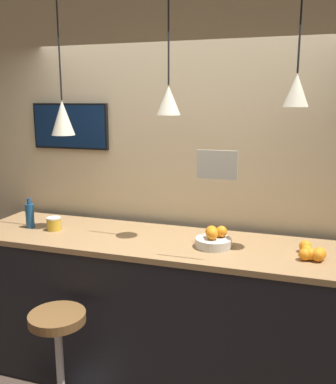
# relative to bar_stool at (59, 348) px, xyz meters

# --- Properties ---
(back_wall) EXTENTS (8.00, 0.06, 2.90)m
(back_wall) POSITION_rel_bar_stool_xyz_m (0.54, 1.08, 0.93)
(back_wall) COLOR beige
(back_wall) RESTS_ON ground_plane
(service_counter) EXTENTS (2.97, 0.74, 1.10)m
(service_counter) POSITION_rel_bar_stool_xyz_m (0.54, 0.60, 0.03)
(service_counter) COLOR black
(service_counter) RESTS_ON ground_plane
(bar_stool) EXTENTS (0.39, 0.39, 0.76)m
(bar_stool) POSITION_rel_bar_stool_xyz_m (0.00, 0.00, 0.00)
(bar_stool) COLOR #B7B7BC
(bar_stool) RESTS_ON ground_plane
(fruit_bowl) EXTENTS (0.24, 0.24, 0.15)m
(fruit_bowl) POSITION_rel_bar_stool_xyz_m (0.87, 0.57, 0.64)
(fruit_bowl) COLOR beige
(fruit_bowl) RESTS_ON service_counter
(orange_pile) EXTENTS (0.17, 0.23, 0.08)m
(orange_pile) POSITION_rel_bar_stool_xyz_m (1.49, 0.55, 0.62)
(orange_pile) COLOR orange
(orange_pile) RESTS_ON service_counter
(juice_bottle) EXTENTS (0.06, 0.06, 0.23)m
(juice_bottle) POSITION_rel_bar_stool_xyz_m (-0.57, 0.57, 0.68)
(juice_bottle) COLOR navy
(juice_bottle) RESTS_ON service_counter
(spread_jar) EXTENTS (0.11, 0.11, 0.10)m
(spread_jar) POSITION_rel_bar_stool_xyz_m (-0.36, 0.57, 0.63)
(spread_jar) COLOR gold
(spread_jar) RESTS_ON service_counter
(pendant_lamp_left) EXTENTS (0.17, 0.17, 0.98)m
(pendant_lamp_left) POSITION_rel_bar_stool_xyz_m (-0.27, 0.62, 1.43)
(pendant_lamp_left) COLOR black
(pendant_lamp_middle) EXTENTS (0.16, 0.16, 0.83)m
(pendant_lamp_middle) POSITION_rel_bar_stool_xyz_m (0.54, 0.62, 1.56)
(pendant_lamp_middle) COLOR black
(pendant_lamp_right) EXTENTS (0.15, 0.15, 0.77)m
(pendant_lamp_right) POSITION_rel_bar_stool_xyz_m (1.34, 0.62, 1.62)
(pendant_lamp_right) COLOR black
(mounted_tv) EXTENTS (0.68, 0.04, 0.37)m
(mounted_tv) POSITION_rel_bar_stool_xyz_m (-0.46, 1.03, 1.34)
(mounted_tv) COLOR black
(hanging_menu_board) EXTENTS (0.24, 0.01, 0.17)m
(hanging_menu_board) POSITION_rel_bar_stool_xyz_m (0.93, 0.31, 1.18)
(hanging_menu_board) COLOR white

